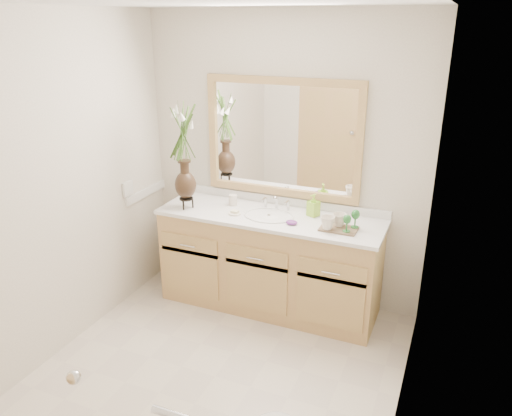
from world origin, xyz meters
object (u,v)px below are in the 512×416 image
at_px(tray, 339,229).
at_px(tumbler, 233,200).
at_px(soap_bottle, 313,206).
at_px(flower_vase, 183,140).

bearing_deg(tray, tumbler, 170.50).
bearing_deg(soap_bottle, tumbler, -152.63).
bearing_deg(soap_bottle, flower_vase, -141.87).
xyz_separation_m(flower_vase, tray, (1.29, 0.04, -0.57)).
height_order(tumbler, tray, tumbler).
bearing_deg(flower_vase, tray, 1.92).
relative_size(flower_vase, tray, 3.08).
bearing_deg(flower_vase, tumbler, 32.74).
bearing_deg(tumbler, flower_vase, -147.26).
relative_size(tumbler, soap_bottle, 0.55).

